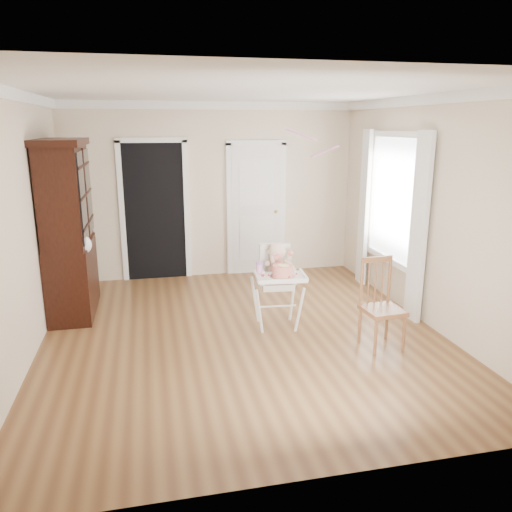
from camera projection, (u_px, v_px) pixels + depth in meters
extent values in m
plane|color=brown|center=(243.00, 335.00, 5.79)|extent=(5.00, 5.00, 0.00)
plane|color=white|center=(242.00, 90.00, 5.10)|extent=(5.00, 5.00, 0.00)
plane|color=beige|center=(212.00, 191.00, 7.80)|extent=(4.50, 0.00, 4.50)
plane|color=beige|center=(21.00, 229.00, 4.98)|extent=(0.00, 5.00, 5.00)
plane|color=beige|center=(429.00, 213.00, 5.91)|extent=(0.00, 5.00, 5.00)
cube|color=black|center=(155.00, 212.00, 7.68)|extent=(0.90, 0.03, 2.10)
cube|color=white|center=(122.00, 214.00, 7.57)|extent=(0.08, 0.05, 2.18)
cube|color=white|center=(187.00, 211.00, 7.78)|extent=(0.08, 0.05, 2.18)
cube|color=white|center=(151.00, 140.00, 7.40)|extent=(1.06, 0.05, 0.08)
cube|color=white|center=(256.00, 211.00, 8.01)|extent=(0.80, 0.05, 2.05)
cube|color=white|center=(229.00, 211.00, 7.92)|extent=(0.08, 0.05, 2.13)
cube|color=white|center=(283.00, 209.00, 8.10)|extent=(0.08, 0.05, 2.13)
sphere|color=gold|center=(276.00, 212.00, 8.05)|extent=(0.06, 0.06, 0.06)
cube|color=white|center=(395.00, 199.00, 6.65)|extent=(0.02, 1.20, 1.60)
cube|color=white|center=(398.00, 134.00, 6.43)|extent=(0.06, 1.36, 0.08)
cube|color=white|center=(419.00, 229.00, 5.96)|extent=(0.08, 0.28, 2.30)
cube|color=white|center=(364.00, 208.00, 7.43)|extent=(0.08, 0.28, 2.30)
cylinder|color=white|center=(260.00, 313.00, 5.73)|extent=(0.13, 0.11, 0.58)
cylinder|color=white|center=(299.00, 311.00, 5.78)|extent=(0.11, 0.13, 0.58)
cylinder|color=white|center=(255.00, 300.00, 6.14)|extent=(0.11, 0.13, 0.58)
cylinder|color=white|center=(292.00, 298.00, 6.19)|extent=(0.13, 0.11, 0.58)
cylinder|color=white|center=(277.00, 306.00, 5.91)|extent=(0.45, 0.07, 0.02)
cube|color=beige|center=(277.00, 284.00, 5.89)|extent=(0.40, 0.38, 0.08)
cube|color=beige|center=(261.00, 275.00, 5.84)|extent=(0.07, 0.33, 0.18)
cube|color=beige|center=(292.00, 274.00, 5.88)|extent=(0.07, 0.33, 0.18)
cube|color=beige|center=(275.00, 261.00, 5.99)|extent=(0.37, 0.09, 0.43)
cube|color=white|center=(280.00, 277.00, 5.63)|extent=(0.58, 0.44, 0.03)
cube|color=white|center=(283.00, 281.00, 5.44)|extent=(0.55, 0.08, 0.04)
ellipsoid|color=beige|center=(277.00, 271.00, 5.88)|extent=(0.25, 0.20, 0.29)
sphere|color=beige|center=(277.00, 252.00, 5.82)|extent=(0.22, 0.22, 0.20)
sphere|color=red|center=(277.00, 267.00, 5.81)|extent=(0.15, 0.15, 0.15)
sphere|color=red|center=(276.00, 257.00, 5.75)|extent=(0.07, 0.07, 0.07)
sphere|color=red|center=(291.00, 253.00, 5.77)|extent=(0.07, 0.07, 0.07)
cylinder|color=silver|center=(283.00, 276.00, 5.61)|extent=(0.29, 0.29, 0.01)
cylinder|color=#D42549|center=(283.00, 271.00, 5.59)|extent=(0.23, 0.23, 0.12)
cylinder|color=#F2E08C|center=(285.00, 266.00, 5.56)|extent=(0.10, 0.10, 0.02)
cylinder|color=#F294D0|center=(259.00, 269.00, 5.70)|extent=(0.07, 0.07, 0.11)
cylinder|color=#A56EC2|center=(259.00, 263.00, 5.69)|extent=(0.07, 0.07, 0.03)
cone|color=#A56EC2|center=(259.00, 260.00, 5.68)|extent=(0.02, 0.02, 0.04)
cube|color=black|center=(73.00, 278.00, 6.39)|extent=(0.51, 1.22, 0.92)
cube|color=black|center=(65.00, 195.00, 6.12)|extent=(0.47, 1.22, 1.22)
cube|color=black|center=(83.00, 198.00, 5.88)|extent=(0.02, 0.53, 1.07)
cube|color=black|center=(88.00, 191.00, 6.46)|extent=(0.02, 0.53, 1.07)
cube|color=black|center=(60.00, 142.00, 5.96)|extent=(0.55, 1.30, 0.08)
ellipsoid|color=white|center=(83.00, 245.00, 5.97)|extent=(0.20, 0.16, 0.22)
cube|color=brown|center=(383.00, 310.00, 5.35)|extent=(0.43, 0.43, 0.05)
cylinder|color=brown|center=(376.00, 337.00, 5.20)|extent=(0.03, 0.03, 0.43)
cylinder|color=brown|center=(404.00, 333.00, 5.29)|extent=(0.03, 0.03, 0.43)
cylinder|color=brown|center=(360.00, 325.00, 5.51)|extent=(0.03, 0.03, 0.43)
cylinder|color=brown|center=(387.00, 321.00, 5.61)|extent=(0.03, 0.03, 0.43)
cylinder|color=brown|center=(362.00, 282.00, 5.40)|extent=(0.03, 0.03, 0.55)
cylinder|color=brown|center=(389.00, 280.00, 5.49)|extent=(0.03, 0.03, 0.55)
cube|color=brown|center=(377.00, 259.00, 5.38)|extent=(0.36, 0.07, 0.06)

